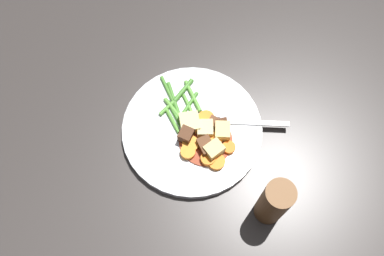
{
  "coord_description": "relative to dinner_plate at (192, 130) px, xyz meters",
  "views": [
    {
      "loc": [
        0.22,
        -0.22,
        0.76
      ],
      "look_at": [
        0.0,
        0.0,
        0.02
      ],
      "focal_mm": 39.35,
      "sensor_mm": 36.0,
      "label": 1
    }
  ],
  "objects": [
    {
      "name": "green_bean_1",
      "position": [
        -0.07,
        0.04,
        0.01
      ],
      "size": [
        0.02,
        0.06,
        0.01
      ],
      "primitive_type": "cylinder",
      "rotation": [
        0.0,
        1.57,
        4.88
      ],
      "color": "#4C8E33",
      "rests_on": "dinner_plate"
    },
    {
      "name": "potato_chunk_1",
      "position": [
        0.06,
        -0.01,
        0.02
      ],
      "size": [
        0.03,
        0.04,
        0.03
      ],
      "primitive_type": "cube",
      "rotation": [
        0.0,
        0.0,
        1.46
      ],
      "color": "#E5CC7A",
      "rests_on": "dinner_plate"
    },
    {
      "name": "green_bean_5",
      "position": [
        -0.06,
        -0.0,
        0.01
      ],
      "size": [
        0.01,
        0.05,
        0.01
      ],
      "primitive_type": "cylinder",
      "rotation": [
        0.0,
        1.57,
        4.76
      ],
      "color": "#599E38",
      "rests_on": "dinner_plate"
    },
    {
      "name": "carrot_slice_0",
      "position": [
        0.02,
        -0.03,
        0.01
      ],
      "size": [
        0.03,
        0.03,
        0.01
      ],
      "primitive_type": "cylinder",
      "rotation": [
        0.0,
        0.0,
        3.2
      ],
      "color": "orange",
      "rests_on": "dinner_plate"
    },
    {
      "name": "meat_chunk_1",
      "position": [
        0.04,
        0.04,
        0.02
      ],
      "size": [
        0.03,
        0.03,
        0.02
      ],
      "primitive_type": "cube",
      "rotation": [
        0.0,
        0.0,
        5.73
      ],
      "color": "#4C2B19",
      "rests_on": "dinner_plate"
    },
    {
      "name": "carrot_slice_1",
      "position": [
        0.08,
        -0.02,
        0.01
      ],
      "size": [
        0.04,
        0.04,
        0.01
      ],
      "primitive_type": "cylinder",
      "rotation": [
        0.0,
        0.0,
        6.16
      ],
      "color": "orange",
      "rests_on": "dinner_plate"
    },
    {
      "name": "carrot_slice_6",
      "position": [
        0.03,
        -0.04,
        0.01
      ],
      "size": [
        0.04,
        0.04,
        0.01
      ],
      "primitive_type": "cylinder",
      "rotation": [
        0.0,
        0.0,
        3.96
      ],
      "color": "orange",
      "rests_on": "dinner_plate"
    },
    {
      "name": "potato_chunk_2",
      "position": [
        0.02,
        0.01,
        0.02
      ],
      "size": [
        0.04,
        0.04,
        0.02
      ],
      "primitive_type": "cube",
      "rotation": [
        0.0,
        0.0,
        5.53
      ],
      "color": "#EAD68C",
      "rests_on": "dinner_plate"
    },
    {
      "name": "meat_chunk_3",
      "position": [
        0.01,
        -0.02,
        0.02
      ],
      "size": [
        0.03,
        0.03,
        0.03
      ],
      "primitive_type": "cube",
      "rotation": [
        0.0,
        0.0,
        0.37
      ],
      "color": "#56331E",
      "rests_on": "dinner_plate"
    },
    {
      "name": "meat_chunk_0",
      "position": [
        0.02,
        0.03,
        0.02
      ],
      "size": [
        0.02,
        0.02,
        0.02
      ],
      "primitive_type": "cube",
      "rotation": [
        0.0,
        0.0,
        0.21
      ],
      "color": "brown",
      "rests_on": "dinner_plate"
    },
    {
      "name": "dinner_plate",
      "position": [
        0.0,
        0.0,
        0.0
      ],
      "size": [
        0.27,
        0.27,
        0.02
      ],
      "primitive_type": "cylinder",
      "color": "white",
      "rests_on": "ground_plane"
    },
    {
      "name": "green_bean_9",
      "position": [
        -0.07,
        0.02,
        0.01
      ],
      "size": [
        0.07,
        0.04,
        0.01
      ],
      "primitive_type": "cylinder",
      "rotation": [
        0.0,
        1.57,
        5.82
      ],
      "color": "#4C8E33",
      "rests_on": "dinner_plate"
    },
    {
      "name": "carrot_slice_4",
      "position": [
        0.07,
        -0.02,
        0.02
      ],
      "size": [
        0.04,
        0.04,
        0.01
      ],
      "primitive_type": "cylinder",
      "rotation": [
        0.0,
        0.0,
        0.92
      ],
      "color": "orange",
      "rests_on": "dinner_plate"
    },
    {
      "name": "carrot_slice_3",
      "position": [
        0.05,
        0.01,
        0.01
      ],
      "size": [
        0.04,
        0.04,
        0.01
      ],
      "primitive_type": "cylinder",
      "rotation": [
        0.0,
        0.0,
        4.34
      ],
      "color": "orange",
      "rests_on": "dinner_plate"
    },
    {
      "name": "stew_sauce",
      "position": [
        0.04,
        -0.0,
        0.01
      ],
      "size": [
        0.1,
        0.1,
        0.0
      ],
      "primitive_type": "cylinder",
      "color": "#93381E",
      "rests_on": "dinner_plate"
    },
    {
      "name": "green_bean_3",
      "position": [
        -0.03,
        0.02,
        0.01
      ],
      "size": [
        0.07,
        0.03,
        0.01
      ],
      "primitive_type": "cylinder",
      "rotation": [
        0.0,
        1.57,
        5.93
      ],
      "color": "#66AD42",
      "rests_on": "dinner_plate"
    },
    {
      "name": "green_bean_2",
      "position": [
        -0.05,
        0.0,
        0.01
      ],
      "size": [
        0.06,
        0.02,
        0.01
      ],
      "primitive_type": "cylinder",
      "rotation": [
        0.0,
        1.57,
        6.16
      ],
      "color": "#66AD42",
      "rests_on": "dinner_plate"
    },
    {
      "name": "fork",
      "position": [
        0.06,
        0.07,
        0.01
      ],
      "size": [
        0.14,
        0.13,
        0.0
      ],
      "color": "silver",
      "rests_on": "dinner_plate"
    },
    {
      "name": "pepper_mill",
      "position": [
        0.21,
        -0.01,
        0.06
      ],
      "size": [
        0.05,
        0.05,
        0.13
      ],
      "primitive_type": "cylinder",
      "color": "brown",
      "rests_on": "ground_plane"
    },
    {
      "name": "green_bean_4",
      "position": [
        -0.09,
        0.02,
        0.01
      ],
      "size": [
        0.07,
        0.03,
        0.01
      ],
      "primitive_type": "cylinder",
      "rotation": [
        0.0,
        1.57,
        5.94
      ],
      "color": "#4C8E33",
      "rests_on": "dinner_plate"
    },
    {
      "name": "carrot_slice_2",
      "position": [
        0.08,
        0.02,
        0.01
      ],
      "size": [
        0.03,
        0.03,
        0.01
      ],
      "primitive_type": "cylinder",
      "rotation": [
        0.0,
        0.0,
        5.97
      ],
      "color": "orange",
      "rests_on": "dinner_plate"
    },
    {
      "name": "green_bean_0",
      "position": [
        -0.04,
        0.03,
        0.01
      ],
      "size": [
        0.02,
        0.06,
        0.01
      ],
      "primitive_type": "cylinder",
      "rotation": [
        0.0,
        1.57,
        4.97
      ],
      "color": "#4C8E33",
      "rests_on": "dinner_plate"
    },
    {
      "name": "meat_chunk_2",
      "position": [
        0.05,
        -0.01,
        0.02
      ],
      "size": [
        0.04,
        0.03,
        0.02
      ],
      "primitive_type": "cube",
      "rotation": [
        0.0,
        0.0,
        4.39
      ],
      "color": "brown",
      "rests_on": "dinner_plate"
    },
    {
      "name": "potato_chunk_3",
      "position": [
        -0.01,
        0.0,
        0.02
      ],
      "size": [
        0.05,
        0.05,
        0.03
      ],
      "primitive_type": "cube",
      "rotation": [
        0.0,
        0.0,
        2.54
      ],
      "color": "#EAD68C",
      "rests_on": "dinner_plate"
    },
    {
      "name": "green_bean_7",
      "position": [
        -0.04,
        -0.01,
        0.01
      ],
      "size": [
        0.07,
        0.03,
        0.01
      ],
      "primitive_type": "cylinder",
      "rotation": [
        0.0,
        1.57,
        5.99
      ],
      "color": "#4C8E33",
      "rests_on": "dinner_plate"
    },
    {
      "name": "carrot_slice_5",
      "position": [
        0.01,
        0.03,
        0.01
      ],
      "size": [
        0.04,
        0.04,
        0.01
      ],
      "primitive_type": "cylinder",
      "rotation": [
        0.0,
        0.0,
        3.31
      ],
      "color": "orange",
      "rests_on": "dinner_plate"
    },
    {
      "name": "green_bean_8",
      "position": [
        -0.05,
        0.05,
        0.01
      ],
      "size": [
        0.07,
        0.03,
        0.01
      ],
      "primitive_type": "cylinder",
      "rotation": [
        0.0,
        1.57,
        5.93
      ],
      "color": "#66AD42",
      "rests_on": "dinner_plate"
    },
    {
      "name": "green_bean_6",
      "position": [
        -0.04,
        -0.02,
        0.01
      ],
      "size": [
        0.06,
        0.02,
        0.01
      ],
      "primitive_type": "cylinder",
      "rotation": [
        0.0,
        1.57,
        5.99
      ],
      "color": "#599E38",
      "rests_on": "dinner_plate"
    },
    {
      "name": "potato_chunk_0",
      "position": [
        0.05,
        0.03,
        0.02
      ],
      "size": [
        0.04,
        0.04,
        0.03
      ],
      "primitive_type": "cube",
      "rotation": [
        0.0,
        0.0,
        5.48
      ],
      "color": "#E5CC7A",
      "rests_on": "dinner_plate"
    },
    {
      "name": "ground_plane",
      "position": [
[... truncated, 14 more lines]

